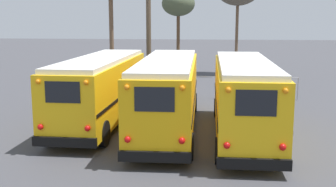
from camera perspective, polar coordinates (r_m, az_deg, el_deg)
The scene contains 7 objects.
ground_plane at distance 19.37m, azimuth -0.00°, elevation -4.90°, with size 160.00×160.00×0.00m, color #424247.
school_bus_0 at distance 20.46m, azimuth -9.04°, elevation 0.81°, with size 2.67×10.26×3.20m.
school_bus_1 at distance 18.92m, azimuth -0.02°, elevation 0.24°, with size 2.67×10.77×3.26m.
school_bus_2 at distance 18.13m, azimuth 10.22°, elevation -0.36°, with size 2.45×9.88×3.29m.
utility_pole at distance 28.34m, azimuth -2.65°, elevation 9.66°, with size 1.80×0.32×9.30m.
bare_tree_2 at distance 35.47m, azimuth 1.41°, elevation 11.93°, with size 2.74×2.74×7.22m.
fence_line at distance 26.73m, azimuth 1.65°, elevation 1.47°, with size 14.70×0.06×1.42m.
Camera 1 is at (1.86, -18.60, 5.07)m, focal length 45.00 mm.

